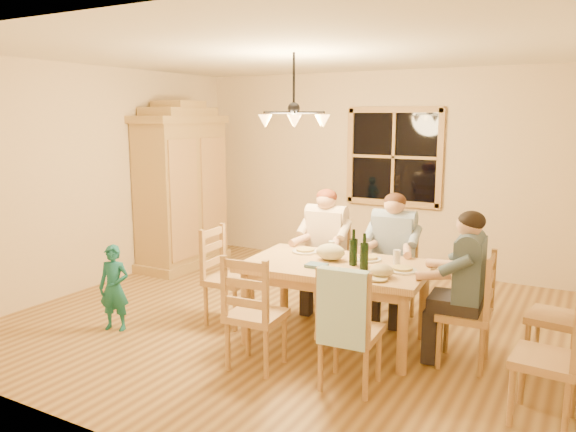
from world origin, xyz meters
The scene contains 31 objects.
floor centered at (0.00, 0.00, 0.00)m, with size 5.50×5.50×0.00m, color brown.
ceiling centered at (0.00, 0.00, 2.70)m, with size 5.50×5.00×0.02m, color white.
wall_back centered at (0.00, 2.50, 1.35)m, with size 5.50×0.02×2.70m, color beige.
wall_left centered at (-2.75, 0.00, 1.35)m, with size 0.02×5.00×2.70m, color beige.
window centered at (0.20, 2.47, 1.55)m, with size 1.30×0.06×1.30m.
chandelier centered at (0.00, 0.00, 2.08)m, with size 0.77×0.68×0.71m.
armoire centered at (-2.42, 1.18, 1.06)m, with size 0.66×1.40×2.30m.
dining_table centered at (0.61, -0.30, 0.66)m, with size 1.73×1.13×0.76m.
chair_far_left centered at (0.15, 0.46, 0.30)m, with size 0.47×0.45×0.99m.
chair_far_right centered at (0.88, 0.51, 0.30)m, with size 0.47×0.45×0.99m.
chair_near_left centered at (0.25, -1.11, 0.30)m, with size 0.47×0.45×0.99m.
chair_near_right centered at (1.08, -1.06, 0.30)m, with size 0.47×0.45×0.99m.
chair_end_left centered at (-0.54, -0.38, 0.30)m, with size 0.45×0.47×0.99m.
chair_end_right centered at (1.77, -0.22, 0.30)m, with size 0.45×0.47×0.99m.
adult_woman centered at (0.15, 0.46, 0.84)m, with size 0.41×0.44×0.87m.
adult_plaid_man centered at (0.88, 0.51, 0.84)m, with size 0.41×0.44×0.87m.
adult_slate_man centered at (1.77, -0.22, 0.84)m, with size 0.44×0.41×0.87m.
towel centered at (1.10, -1.25, 0.70)m, with size 0.38×0.10×0.58m, color #AAD6E6.
wine_bottle_a centered at (0.77, -0.28, 0.93)m, with size 0.08×0.08×0.33m, color black.
wine_bottle_b centered at (0.92, -0.40, 0.93)m, with size 0.08×0.08×0.33m, color black.
plate_woman centered at (0.17, -0.07, 0.77)m, with size 0.26×0.26×0.02m, color white.
plate_plaid centered at (0.82, -0.05, 0.77)m, with size 0.26×0.26×0.02m, color white.
plate_slate centered at (1.23, -0.27, 0.77)m, with size 0.26×0.26×0.02m, color white.
wine_glass_a centered at (0.45, -0.04, 0.83)m, with size 0.06×0.06×0.14m, color silver.
wine_glass_b centered at (1.12, -0.08, 0.83)m, with size 0.06×0.06×0.14m, color silver.
cap centered at (1.13, -0.53, 0.82)m, with size 0.20×0.20×0.11m, color tan.
napkin centered at (0.51, -0.51, 0.78)m, with size 0.18×0.14×0.03m, color slate.
cloth_bundle centered at (0.51, -0.22, 0.84)m, with size 0.28×0.22×0.15m, color #BAB186.
child centered at (-1.42, -1.09, 0.43)m, with size 0.31×0.20×0.86m, color #176369.
chair_spare_front centered at (2.45, -0.89, 0.30)m, with size 0.45×0.47×0.99m.
chair_spare_back centered at (2.45, 0.04, 0.30)m, with size 0.47×0.48×0.99m.
Camera 1 is at (2.67, -4.89, 2.09)m, focal length 35.00 mm.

